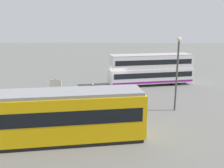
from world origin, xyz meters
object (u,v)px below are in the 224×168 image
object	(u,v)px
double_decker_bus	(151,69)
pedestrian_near_railing	(93,90)
tram_yellow	(31,117)
pedestrian_crossing	(133,97)
street_lamp	(177,68)
info_sign	(56,86)

from	to	relation	value
double_decker_bus	pedestrian_near_railing	distance (m)	9.19
tram_yellow	double_decker_bus	bearing A→B (deg)	-121.16
pedestrian_crossing	street_lamp	distance (m)	4.63
double_decker_bus	tram_yellow	world-z (taller)	double_decker_bus
tram_yellow	pedestrian_crossing	size ratio (longest dim) A/B	8.05
info_sign	pedestrian_near_railing	bearing A→B (deg)	-153.34
tram_yellow	street_lamp	bearing A→B (deg)	-149.18
pedestrian_near_railing	info_sign	xyz separation A→B (m)	(3.35, 1.68, 0.80)
pedestrian_crossing	info_sign	distance (m)	7.48
double_decker_bus	tram_yellow	xyz separation A→B (m)	(9.58, 15.84, -0.25)
double_decker_bus	street_lamp	xyz separation A→B (m)	(-0.95, 9.56, 1.80)
tram_yellow	pedestrian_crossing	world-z (taller)	tram_yellow
tram_yellow	street_lamp	world-z (taller)	street_lamp
pedestrian_near_railing	pedestrian_crossing	distance (m)	4.96
info_sign	tram_yellow	bearing A→B (deg)	93.70
double_decker_bus	info_sign	size ratio (longest dim) A/B	4.51
pedestrian_crossing	info_sign	size ratio (longest dim) A/B	0.75
double_decker_bus	street_lamp	world-z (taller)	street_lamp
pedestrian_near_railing	info_sign	distance (m)	3.83
pedestrian_near_railing	pedestrian_crossing	size ratio (longest dim) A/B	0.87
double_decker_bus	pedestrian_near_railing	size ratio (longest dim) A/B	6.95
double_decker_bus	info_sign	distance (m)	12.78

